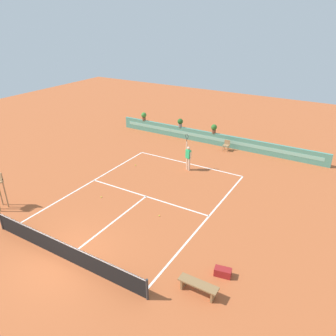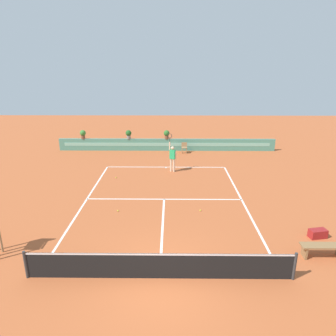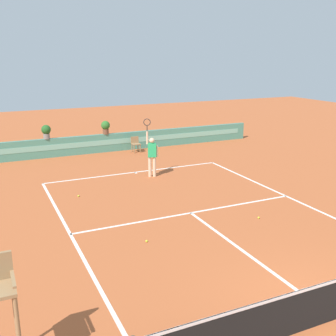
{
  "view_description": "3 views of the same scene",
  "coord_description": "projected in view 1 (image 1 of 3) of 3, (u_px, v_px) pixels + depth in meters",
  "views": [
    {
      "loc": [
        9.73,
        -7.43,
        9.9
      ],
      "look_at": [
        0.18,
        8.67,
        1.0
      ],
      "focal_mm": 34.86,
      "sensor_mm": 36.0,
      "label": 1
    },
    {
      "loc": [
        0.37,
        -8.5,
        6.68
      ],
      "look_at": [
        0.18,
        8.67,
        1.0
      ],
      "focal_mm": 32.72,
      "sensor_mm": 36.0,
      "label": 2
    },
    {
      "loc": [
        -6.19,
        -5.17,
        5.26
      ],
      "look_at": [
        0.18,
        8.67,
        1.0
      ],
      "focal_mm": 43.9,
      "sensor_mm": 36.0,
      "label": 3
    }
  ],
  "objects": [
    {
      "name": "potted_plant_far_left",
      "position": [
        144.0,
        116.0,
        29.84
      ],
      "size": [
        0.48,
        0.48,
        0.72
      ],
      "color": "brown",
      "rests_on": "back_wall_barrier"
    },
    {
      "name": "court_lines",
      "position": [
        149.0,
        194.0,
        19.72
      ],
      "size": [
        8.32,
        11.94,
        0.01
      ],
      "color": "white",
      "rests_on": "ground"
    },
    {
      "name": "gear_bag",
      "position": [
        223.0,
        272.0,
        13.53
      ],
      "size": [
        0.76,
        0.49,
        0.36
      ],
      "primitive_type": "cube",
      "rotation": [
        0.0,
        0.0,
        0.19
      ],
      "color": "maroon",
      "rests_on": "ground"
    },
    {
      "name": "tennis_ball_mid_court",
      "position": [
        159.0,
        216.0,
        17.56
      ],
      "size": [
        0.07,
        0.07,
        0.07
      ],
      "primitive_type": "sphere",
      "color": "#CCE033",
      "rests_on": "ground"
    },
    {
      "name": "net",
      "position": [
        64.0,
        250.0,
        14.29
      ],
      "size": [
        8.92,
        0.1,
        1.0
      ],
      "color": "#333333",
      "rests_on": "ground"
    },
    {
      "name": "potted_plant_centre",
      "position": [
        214.0,
        128.0,
        26.64
      ],
      "size": [
        0.48,
        0.48,
        0.72
      ],
      "color": "brown",
      "rests_on": "back_wall_barrier"
    },
    {
      "name": "bench_courtside",
      "position": [
        198.0,
        286.0,
        12.59
      ],
      "size": [
        1.6,
        0.44,
        0.51
      ],
      "color": "olive",
      "rests_on": "ground"
    },
    {
      "name": "potted_plant_left",
      "position": [
        180.0,
        122.0,
        28.09
      ],
      "size": [
        0.48,
        0.48,
        0.72
      ],
      "color": "gray",
      "rests_on": "back_wall_barrier"
    },
    {
      "name": "ball_kid_chair",
      "position": [
        226.0,
        145.0,
        25.81
      ],
      "size": [
        0.44,
        0.44,
        0.85
      ],
      "color": "#99754C",
      "rests_on": "ground"
    },
    {
      "name": "tennis_ball_by_sideline",
      "position": [
        101.0,
        197.0,
        19.35
      ],
      "size": [
        0.07,
        0.07,
        0.07
      ],
      "primitive_type": "sphere",
      "color": "#CCE033",
      "rests_on": "ground"
    },
    {
      "name": "back_wall_barrier",
      "position": [
        213.0,
        139.0,
        27.02
      ],
      "size": [
        18.0,
        0.21,
        1.0
      ],
      "color": "#4C8E7A",
      "rests_on": "ground"
    },
    {
      "name": "tennis_player",
      "position": [
        188.0,
        156.0,
        22.35
      ],
      "size": [
        0.59,
        0.34,
        2.58
      ],
      "color": "beige",
      "rests_on": "ground"
    },
    {
      "name": "ground_plane",
      "position": [
        142.0,
        199.0,
        19.17
      ],
      "size": [
        60.0,
        60.0,
        0.0
      ],
      "primitive_type": "plane",
      "color": "#B2562D"
    },
    {
      "name": "tennis_ball_near_baseline",
      "position": [
        135.0,
        165.0,
        23.42
      ],
      "size": [
        0.07,
        0.07,
        0.07
      ],
      "primitive_type": "sphere",
      "color": "#CCE033",
      "rests_on": "ground"
    }
  ]
}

